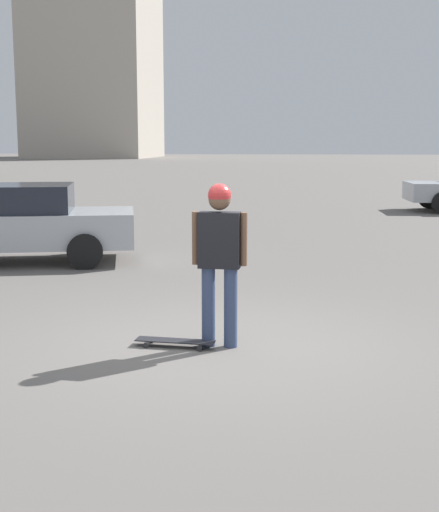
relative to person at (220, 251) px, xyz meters
name	(u,v)px	position (x,y,z in m)	size (l,w,h in m)	color
ground_plane	(220,346)	(0.00, 0.00, -1.08)	(220.00, 220.00, 0.00)	slate
person	(220,251)	(0.00, 0.00, 0.00)	(0.61, 0.25, 1.80)	#38476B
skateboard	(175,341)	(-0.48, -0.09, -1.01)	(0.90, 0.30, 0.08)	#232328
car_parked_near	(11,222)	(-4.57, 4.96, -0.33)	(4.88, 2.91, 1.45)	#ADB2B7
building_block_distant	(92,7)	(-27.93, 85.75, 18.30)	(15.36, 15.45, 38.76)	#B2A899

